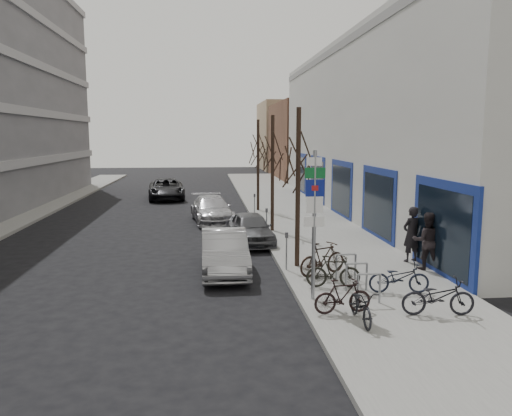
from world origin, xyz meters
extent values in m
plane|color=black|center=(0.00, 0.00, 0.00)|extent=(120.00, 120.00, 0.00)
cube|color=slate|center=(4.50, 10.00, 0.07)|extent=(5.00, 70.00, 0.15)
cube|color=#B7B7B2|center=(17.00, 16.00, 5.00)|extent=(20.00, 32.00, 10.00)
cube|color=brown|center=(13.00, 40.00, 4.00)|extent=(12.00, 14.00, 8.00)
cube|color=#937A5B|center=(13.50, 55.00, 4.50)|extent=(13.00, 12.00, 9.00)
cylinder|color=gray|center=(2.40, 0.00, 2.10)|extent=(0.10, 0.10, 4.20)
cube|color=white|center=(2.40, -0.03, 3.90)|extent=(0.35, 0.03, 0.22)
cube|color=#0C5926|center=(2.40, -0.03, 3.60)|extent=(0.55, 0.03, 0.28)
cube|color=navy|center=(2.40, -0.03, 3.20)|extent=(0.50, 0.03, 0.45)
cube|color=maroon|center=(2.40, -0.04, 3.20)|extent=(0.18, 0.02, 0.14)
cube|color=white|center=(2.40, -0.03, 2.75)|extent=(0.45, 0.03, 0.45)
cube|color=white|center=(2.40, -0.03, 2.30)|extent=(0.55, 0.03, 0.28)
cylinder|color=gray|center=(3.50, -0.50, 0.55)|extent=(0.06, 0.06, 0.80)
cylinder|color=gray|center=(4.10, -0.50, 0.55)|extent=(0.06, 0.06, 0.80)
cylinder|color=gray|center=(3.80, -0.50, 0.95)|extent=(0.60, 0.06, 0.06)
cylinder|color=gray|center=(3.50, 0.60, 0.55)|extent=(0.06, 0.06, 0.80)
cylinder|color=gray|center=(4.10, 0.60, 0.55)|extent=(0.06, 0.06, 0.80)
cylinder|color=gray|center=(3.80, 0.60, 0.95)|extent=(0.60, 0.06, 0.06)
cylinder|color=gray|center=(3.50, 1.70, 0.55)|extent=(0.06, 0.06, 0.80)
cylinder|color=gray|center=(4.10, 1.70, 0.55)|extent=(0.06, 0.06, 0.80)
cylinder|color=gray|center=(3.80, 1.70, 0.95)|extent=(0.60, 0.06, 0.06)
cylinder|color=black|center=(2.60, 3.50, 2.75)|extent=(0.16, 0.16, 5.50)
cylinder|color=black|center=(2.60, 10.00, 2.75)|extent=(0.16, 0.16, 5.50)
cylinder|color=black|center=(2.60, 16.50, 2.75)|extent=(0.16, 0.16, 5.50)
cylinder|color=gray|center=(2.15, 3.00, 0.70)|extent=(0.05, 0.05, 1.10)
cube|color=#3F3F44|center=(2.15, 3.00, 1.33)|extent=(0.10, 0.08, 0.18)
cylinder|color=gray|center=(2.15, 8.50, 0.70)|extent=(0.05, 0.05, 1.10)
cube|color=#3F3F44|center=(2.15, 8.50, 1.33)|extent=(0.10, 0.08, 0.18)
cylinder|color=gray|center=(2.15, 14.00, 0.70)|extent=(0.05, 0.05, 1.10)
cube|color=#3F3F44|center=(2.15, 14.00, 1.33)|extent=(0.10, 0.08, 0.18)
imported|color=black|center=(3.18, -1.79, 0.63)|extent=(0.48, 1.57, 0.96)
imported|color=black|center=(2.90, -1.18, 0.60)|extent=(1.53, 0.57, 0.91)
imported|color=black|center=(4.93, 0.27, 0.67)|extent=(1.75, 0.71, 1.04)
imported|color=black|center=(3.21, 0.96, 0.64)|extent=(1.65, 0.65, 0.98)
imported|color=black|center=(5.22, -1.54, 0.70)|extent=(1.85, 0.73, 1.10)
imported|color=black|center=(3.20, 2.28, 0.70)|extent=(1.86, 1.28, 1.10)
imported|color=#959599|center=(0.11, 3.40, 0.71)|extent=(1.54, 4.31, 1.41)
imported|color=#505155|center=(1.40, 7.85, 0.67)|extent=(1.98, 4.05, 1.33)
imported|color=#B3B2B8|center=(-0.20, 13.33, 0.69)|extent=(2.52, 4.95, 1.38)
imported|color=black|center=(-3.36, 23.38, 0.74)|extent=(2.95, 5.55, 1.49)
imported|color=black|center=(6.70, 3.68, 1.13)|extent=(0.84, 0.71, 1.97)
imported|color=black|center=(6.80, 2.64, 1.12)|extent=(0.82, 0.66, 1.95)
camera|label=1|loc=(-0.45, -12.92, 4.58)|focal=35.00mm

